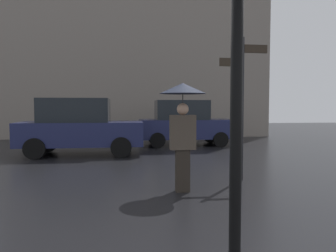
{
  "coord_description": "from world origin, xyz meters",
  "views": [
    {
      "loc": [
        -0.41,
        -2.86,
        1.63
      ],
      "look_at": [
        0.48,
        4.28,
        1.22
      ],
      "focal_mm": 34.87,
      "sensor_mm": 36.0,
      "label": 1
    }
  ],
  "objects": [
    {
      "name": "parked_car_right",
      "position": [
        2.04,
        10.99,
        0.97
      ],
      "size": [
        4.01,
        1.87,
        1.94
      ],
      "rotation": [
        0.0,
        0.0,
        3.39
      ],
      "color": "#1E234C",
      "rests_on": "ground"
    },
    {
      "name": "building_block",
      "position": [
        0.0,
        16.16,
        6.48
      ],
      "size": [
        14.97,
        3.15,
        12.97
      ],
      "primitive_type": "cube",
      "color": "gray",
      "rests_on": "ground"
    },
    {
      "name": "street_signpost",
      "position": [
        2.12,
        4.12,
        1.92
      ],
      "size": [
        1.08,
        0.08,
        3.17
      ],
      "color": "black",
      "rests_on": "ground"
    },
    {
      "name": "pedestrian_with_umbrella",
      "position": [
        0.64,
        3.29,
        1.55
      ],
      "size": [
        0.9,
        0.9,
        2.09
      ],
      "rotation": [
        0.0,
        0.0,
        5.29
      ],
      "color": "#2A241E",
      "rests_on": "ground"
    },
    {
      "name": "parked_car_left",
      "position": [
        -2.03,
        8.61,
        0.98
      ],
      "size": [
        4.14,
        1.94,
        1.94
      ],
      "rotation": [
        0.0,
        0.0,
        -0.01
      ],
      "color": "#1E234C",
      "rests_on": "ground"
    }
  ]
}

